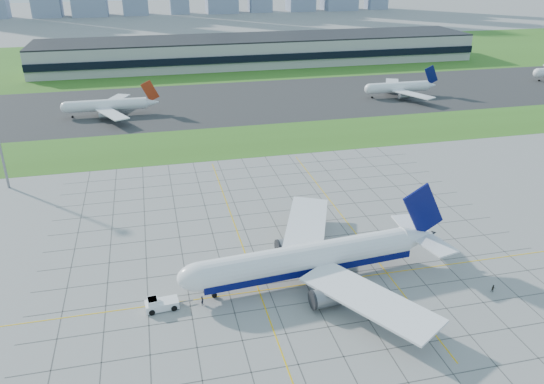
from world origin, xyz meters
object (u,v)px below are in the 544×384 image
object	(u,v)px
distant_jet_1	(109,105)
distant_jet_2	(400,87)
pushback_tug	(160,304)
airliner	(310,259)
crew_far	(493,289)
crew_near	(202,301)

from	to	relation	value
distant_jet_1	distant_jet_2	world-z (taller)	same
pushback_tug	airliner	bearing A→B (deg)	0.65
crew_far	distant_jet_1	distance (m)	168.34
crew_far	distant_jet_1	xyz separation A→B (m)	(-80.29, 147.91, 3.66)
airliner	pushback_tug	world-z (taller)	airliner
pushback_tug	distant_jet_1	size ratio (longest dim) A/B	0.22
pushback_tug	distant_jet_2	distance (m)	181.55
crew_near	distant_jet_1	size ratio (longest dim) A/B	0.05
pushback_tug	crew_near	distance (m)	8.04
airliner	distant_jet_2	bearing A→B (deg)	52.89
airliner	distant_jet_1	bearing A→B (deg)	103.73
distant_jet_2	distant_jet_1	bearing A→B (deg)	-179.49
pushback_tug	crew_near	xyz separation A→B (m)	(8.01, -0.60, -0.17)
crew_near	distant_jet_1	distance (m)	140.50
airliner	crew_near	distance (m)	23.47
pushback_tug	distant_jet_1	distance (m)	138.83
airliner	distant_jet_1	size ratio (longest dim) A/B	1.39
airliner	distant_jet_2	world-z (taller)	airliner
airliner	distant_jet_1	distance (m)	142.48
airliner	crew_near	bearing A→B (deg)	-175.94
crew_far	airliner	bearing A→B (deg)	172.80
distant_jet_1	distant_jet_2	bearing A→B (deg)	0.51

